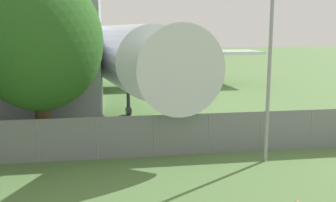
# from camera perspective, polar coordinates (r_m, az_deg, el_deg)

# --- Properties ---
(perimeter_fence) EXTENTS (56.07, 0.07, 1.93)m
(perimeter_fence) POSITION_cam_1_polar(r_m,az_deg,el_deg) (18.30, 5.94, -4.73)
(perimeter_fence) COLOR gray
(perimeter_fence) RESTS_ON ground
(airplane) EXTENTS (34.15, 42.47, 12.15)m
(airplane) POSITION_cam_1_polar(r_m,az_deg,el_deg) (37.24, -10.00, 7.42)
(airplane) COLOR silver
(airplane) RESTS_ON ground
(tree_left_of_cabin) EXTENTS (5.55, 5.55, 8.26)m
(tree_left_of_cabin) POSITION_cam_1_polar(r_m,az_deg,el_deg) (18.11, -18.25, 8.19)
(tree_left_of_cabin) COLOR #4C3823
(tree_left_of_cabin) RESTS_ON ground
(light_mast) EXTENTS (0.44, 0.44, 8.42)m
(light_mast) POSITION_cam_1_polar(r_m,az_deg,el_deg) (17.13, 14.65, 7.97)
(light_mast) COLOR #99999E
(light_mast) RESTS_ON ground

